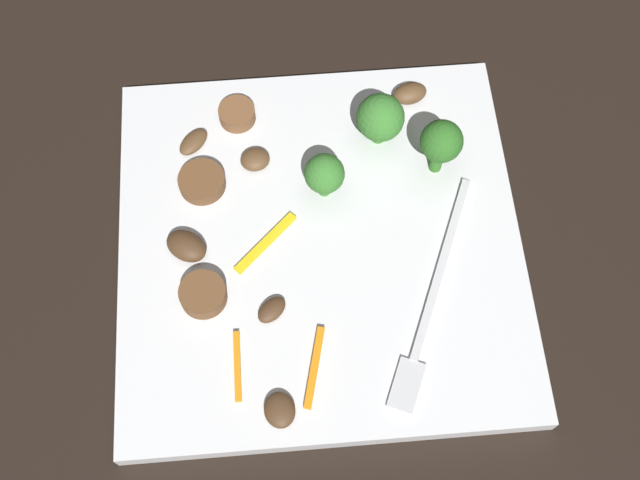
% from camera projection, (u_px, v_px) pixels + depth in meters
% --- Properties ---
extents(ground_plane, '(1.40, 1.40, 0.00)m').
position_uv_depth(ground_plane, '(320.00, 249.00, 0.59)').
color(ground_plane, black).
extents(plate, '(0.29, 0.29, 0.02)m').
position_uv_depth(plate, '(320.00, 244.00, 0.58)').
color(plate, white).
rests_on(plate, ground_plane).
extents(fork, '(0.17, 0.08, 0.00)m').
position_uv_depth(fork, '(430.00, 306.00, 0.55)').
color(fork, silver).
rests_on(fork, plate).
extents(broccoli_floret_0, '(0.04, 0.04, 0.05)m').
position_uv_depth(broccoli_floret_0, '(380.00, 118.00, 0.59)').
color(broccoli_floret_0, '#408630').
rests_on(broccoli_floret_0, plate).
extents(broccoli_floret_1, '(0.03, 0.03, 0.05)m').
position_uv_depth(broccoli_floret_1, '(441.00, 143.00, 0.57)').
color(broccoli_floret_1, '#347525').
rests_on(broccoli_floret_1, plate).
extents(broccoli_floret_2, '(0.03, 0.03, 0.04)m').
position_uv_depth(broccoli_floret_2, '(324.00, 174.00, 0.57)').
color(broccoli_floret_2, '#408630').
rests_on(broccoli_floret_2, plate).
extents(sausage_slice_0, '(0.03, 0.03, 0.01)m').
position_uv_depth(sausage_slice_0, '(237.00, 114.00, 0.61)').
color(sausage_slice_0, brown).
rests_on(sausage_slice_0, plate).
extents(sausage_slice_1, '(0.04, 0.04, 0.01)m').
position_uv_depth(sausage_slice_1, '(203.00, 294.00, 0.55)').
color(sausage_slice_1, brown).
rests_on(sausage_slice_1, plate).
extents(sausage_slice_2, '(0.05, 0.05, 0.01)m').
position_uv_depth(sausage_slice_2, '(202.00, 182.00, 0.59)').
color(sausage_slice_2, brown).
rests_on(sausage_slice_2, plate).
extents(mushroom_0, '(0.02, 0.03, 0.01)m').
position_uv_depth(mushroom_0, '(410.00, 93.00, 0.62)').
color(mushroom_0, brown).
rests_on(mushroom_0, plate).
extents(mushroom_1, '(0.03, 0.03, 0.01)m').
position_uv_depth(mushroom_1, '(272.00, 310.00, 0.55)').
color(mushroom_1, '#4C331E').
rests_on(mushroom_1, plate).
extents(mushroom_2, '(0.03, 0.03, 0.01)m').
position_uv_depth(mushroom_2, '(193.00, 142.00, 0.60)').
color(mushroom_2, brown).
rests_on(mushroom_2, plate).
extents(mushroom_3, '(0.02, 0.02, 0.01)m').
position_uv_depth(mushroom_3, '(255.00, 159.00, 0.60)').
color(mushroom_3, brown).
rests_on(mushroom_3, plate).
extents(mushroom_4, '(0.04, 0.04, 0.01)m').
position_uv_depth(mushroom_4, '(186.00, 246.00, 0.57)').
color(mushroom_4, '#4C331E').
rests_on(mushroom_4, plate).
extents(mushroom_5, '(0.03, 0.02, 0.01)m').
position_uv_depth(mushroom_5, '(280.00, 410.00, 0.52)').
color(mushroom_5, '#4C331E').
rests_on(mushroom_5, plate).
extents(pepper_strip_0, '(0.05, 0.05, 0.00)m').
position_uv_depth(pepper_strip_0, '(266.00, 243.00, 0.57)').
color(pepper_strip_0, yellow).
rests_on(pepper_strip_0, plate).
extents(pepper_strip_1, '(0.05, 0.00, 0.00)m').
position_uv_depth(pepper_strip_1, '(237.00, 366.00, 0.53)').
color(pepper_strip_1, orange).
rests_on(pepper_strip_1, plate).
extents(pepper_strip_2, '(0.06, 0.02, 0.00)m').
position_uv_depth(pepper_strip_2, '(314.00, 367.00, 0.53)').
color(pepper_strip_2, orange).
rests_on(pepper_strip_2, plate).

